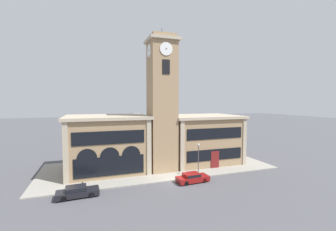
% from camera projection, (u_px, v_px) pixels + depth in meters
% --- Properties ---
extents(ground_plane, '(300.00, 300.00, 0.00)m').
position_uv_depth(ground_plane, '(174.00, 181.00, 31.96)').
color(ground_plane, '#4C4C51').
extents(sidewalk_kerb, '(37.92, 15.09, 0.15)m').
position_uv_depth(sidewalk_kerb, '(158.00, 166.00, 39.07)').
color(sidewalk_kerb, gray).
rests_on(sidewalk_kerb, ground_plane).
extents(clock_tower, '(4.86, 4.86, 23.04)m').
position_uv_depth(clock_tower, '(162.00, 104.00, 36.40)').
color(clock_tower, '#9E7F5B').
rests_on(clock_tower, ground_plane).
extents(town_hall_left_wing, '(12.97, 10.44, 9.05)m').
position_uv_depth(town_hall_left_wing, '(107.00, 143.00, 36.61)').
color(town_hall_left_wing, '#9E7F5B').
rests_on(town_hall_left_wing, ground_plane).
extents(town_hall_right_wing, '(13.28, 10.44, 8.76)m').
position_uv_depth(town_hall_right_wing, '(201.00, 138.00, 42.24)').
color(town_hall_right_wing, '#9E7F5B').
rests_on(town_hall_right_wing, ground_plane).
extents(parked_car_near, '(4.91, 2.12, 1.32)m').
position_uv_depth(parked_car_near, '(77.00, 191.00, 26.57)').
color(parked_car_near, black).
rests_on(parked_car_near, ground_plane).
extents(parked_car_mid, '(4.66, 2.11, 1.31)m').
position_uv_depth(parked_car_mid, '(192.00, 177.00, 31.47)').
color(parked_car_mid, maroon).
rests_on(parked_car_mid, ground_plane).
extents(street_lamp, '(0.36, 0.36, 4.95)m').
position_uv_depth(street_lamp, '(198.00, 154.00, 33.37)').
color(street_lamp, '#4C4C51').
rests_on(street_lamp, sidewalk_kerb).
extents(bollard, '(0.18, 0.18, 1.06)m').
position_uv_depth(bollard, '(83.00, 186.00, 28.26)').
color(bollard, black).
rests_on(bollard, sidewalk_kerb).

